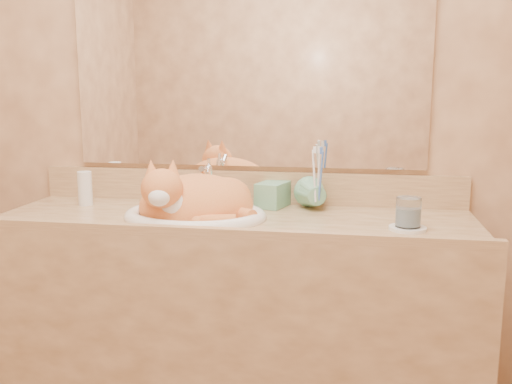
% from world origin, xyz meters
% --- Properties ---
extents(wall_back, '(2.40, 0.02, 2.50)m').
position_xyz_m(wall_back, '(0.00, 1.00, 1.25)').
color(wall_back, '#986845').
rests_on(wall_back, ground).
extents(vanity_counter, '(1.60, 0.55, 0.85)m').
position_xyz_m(vanity_counter, '(0.00, 0.72, 0.42)').
color(vanity_counter, olive).
rests_on(vanity_counter, floor).
extents(mirror, '(1.30, 0.02, 0.80)m').
position_xyz_m(mirror, '(0.00, 0.99, 1.39)').
color(mirror, white).
rests_on(mirror, wall_back).
extents(sink_basin, '(0.50, 0.43, 0.15)m').
position_xyz_m(sink_basin, '(-0.12, 0.70, 0.92)').
color(sink_basin, white).
rests_on(sink_basin, vanity_counter).
extents(faucet, '(0.07, 0.12, 0.16)m').
position_xyz_m(faucet, '(-0.12, 0.88, 0.93)').
color(faucet, white).
rests_on(faucet, vanity_counter).
extents(cat, '(0.47, 0.42, 0.21)m').
position_xyz_m(cat, '(-0.13, 0.72, 0.91)').
color(cat, orange).
rests_on(cat, sink_basin).
extents(soap_dispenser, '(0.11, 0.11, 0.20)m').
position_xyz_m(soap_dispenser, '(0.09, 0.86, 0.95)').
color(soap_dispenser, '#6CAD86').
rests_on(soap_dispenser, vanity_counter).
extents(toothbrush_cup, '(0.15, 0.15, 0.10)m').
position_xyz_m(toothbrush_cup, '(0.27, 0.86, 0.90)').
color(toothbrush_cup, '#6CAD86').
rests_on(toothbrush_cup, vanity_counter).
extents(toothbrushes, '(0.04, 0.04, 0.23)m').
position_xyz_m(toothbrushes, '(0.27, 0.86, 0.99)').
color(toothbrushes, white).
rests_on(toothbrushes, toothbrush_cup).
extents(saucer, '(0.11, 0.11, 0.01)m').
position_xyz_m(saucer, '(0.56, 0.66, 0.85)').
color(saucer, white).
rests_on(saucer, vanity_counter).
extents(water_glass, '(0.08, 0.08, 0.09)m').
position_xyz_m(water_glass, '(0.56, 0.66, 0.91)').
color(water_glass, silver).
rests_on(water_glass, saucer).
extents(lotion_bottle, '(0.05, 0.05, 0.12)m').
position_xyz_m(lotion_bottle, '(-0.58, 0.84, 0.91)').
color(lotion_bottle, white).
rests_on(lotion_bottle, vanity_counter).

